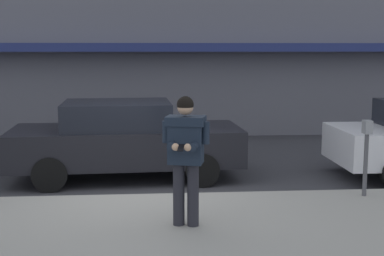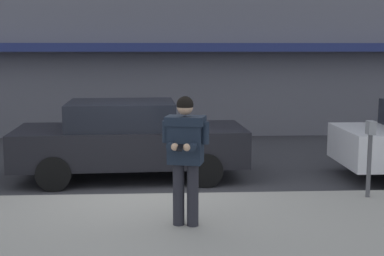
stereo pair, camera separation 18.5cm
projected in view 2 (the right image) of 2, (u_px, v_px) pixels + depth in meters
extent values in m
plane|color=#333338|center=(144.00, 198.00, 9.27)|extent=(80.00, 80.00, 0.00)
cube|color=silver|center=(201.00, 196.00, 9.37)|extent=(28.00, 0.12, 0.01)
cube|color=navy|center=(186.00, 47.00, 15.01)|extent=(26.60, 0.70, 0.24)
cube|color=black|center=(131.00, 145.00, 10.65)|extent=(4.58, 2.03, 0.70)
cube|color=black|center=(121.00, 115.00, 10.54)|extent=(2.14, 1.73, 0.52)
cylinder|color=black|center=(196.00, 152.00, 11.68)|extent=(0.65, 0.25, 0.64)
cylinder|color=black|center=(206.00, 170.00, 9.99)|extent=(0.65, 0.25, 0.64)
cylinder|color=black|center=(66.00, 155.00, 11.40)|extent=(0.65, 0.25, 0.64)
cylinder|color=black|center=(54.00, 174.00, 9.72)|extent=(0.65, 0.25, 0.64)
cylinder|color=black|center=(367.00, 155.00, 11.40)|extent=(0.64, 0.22, 0.64)
cylinder|color=#23232B|center=(193.00, 195.00, 7.35)|extent=(0.16, 0.16, 0.88)
cylinder|color=#23232B|center=(179.00, 194.00, 7.39)|extent=(0.16, 0.16, 0.88)
cube|color=#192333|center=(186.00, 140.00, 7.26)|extent=(0.52, 0.41, 0.64)
cube|color=#192333|center=(186.00, 121.00, 7.22)|extent=(0.59, 0.46, 0.12)
cylinder|color=#192333|center=(205.00, 133.00, 7.19)|extent=(0.11, 0.11, 0.30)
cylinder|color=#192333|center=(194.00, 146.00, 7.08)|extent=(0.17, 0.32, 0.10)
sphere|color=tan|center=(187.00, 147.00, 6.96)|extent=(0.10, 0.10, 0.10)
cylinder|color=#192333|center=(166.00, 132.00, 7.30)|extent=(0.11, 0.11, 0.30)
cylinder|color=#192333|center=(172.00, 145.00, 7.14)|extent=(0.17, 0.32, 0.10)
sphere|color=tan|center=(175.00, 147.00, 6.99)|extent=(0.10, 0.10, 0.10)
cube|color=black|center=(180.00, 148.00, 6.94)|extent=(0.11, 0.16, 0.07)
sphere|color=tan|center=(185.00, 107.00, 7.16)|extent=(0.22, 0.22, 0.22)
sphere|color=black|center=(185.00, 105.00, 7.16)|extent=(0.23, 0.23, 0.23)
cylinder|color=#4C4C51|center=(369.00, 166.00, 8.77)|extent=(0.07, 0.07, 1.05)
cube|color=gray|center=(371.00, 128.00, 8.68)|extent=(0.12, 0.18, 0.22)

